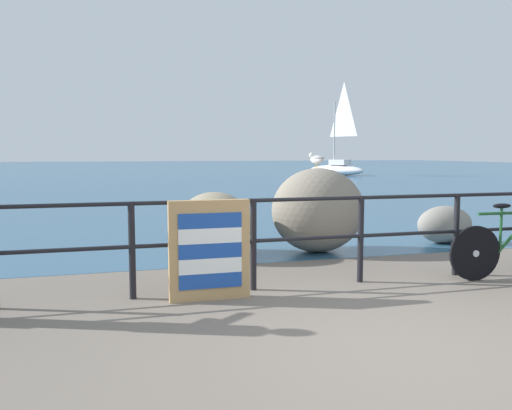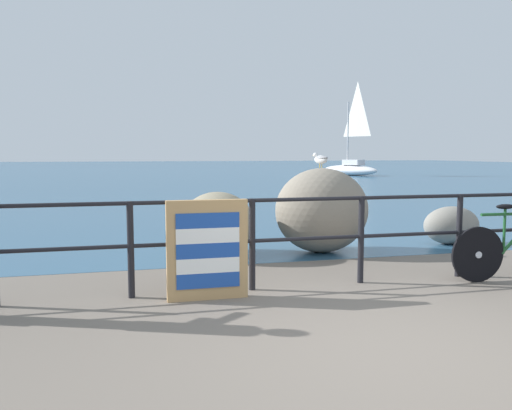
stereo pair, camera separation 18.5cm
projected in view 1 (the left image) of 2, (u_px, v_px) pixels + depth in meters
The scene contains 9 objects.
ground_plane at pixel (157, 189), 23.22m from camera, with size 120.00×120.00×0.10m, color #6B6056.
sea_surface at pixel (128, 169), 50.38m from camera, with size 120.00×90.00×0.01m, color #2D5675.
promenade_railing at pixel (309, 231), 6.01m from camera, with size 9.24×0.07×1.02m.
folded_deckchair_stack at pixel (210, 250), 5.45m from camera, with size 0.84×0.10×1.04m.
breakwater_boulder_main at pixel (318, 210), 8.10m from camera, with size 1.44×1.18×1.29m.
breakwater_boulder_left at pixel (214, 224), 7.74m from camera, with size 1.08×1.30×0.95m.
breakwater_boulder_right at pixel (445, 224), 8.91m from camera, with size 0.98×0.63×0.63m.
seagull at pixel (317, 159), 8.09m from camera, with size 0.21×0.34×0.23m.
sailboat at pixel (337, 165), 35.57m from camera, with size 3.14×4.51×6.16m.
Camera 1 is at (-2.23, -3.48, 1.52)m, focal length 37.13 mm.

